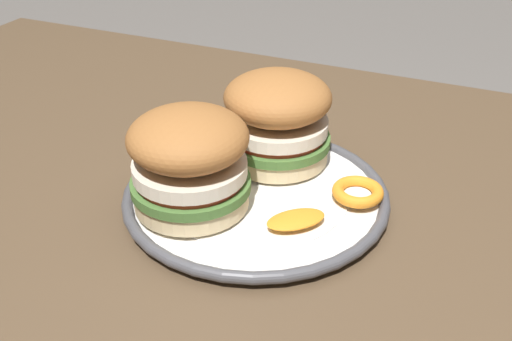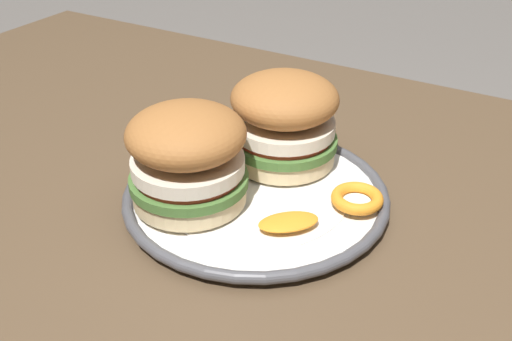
% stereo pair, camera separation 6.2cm
% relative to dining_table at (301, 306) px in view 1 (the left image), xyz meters
% --- Properties ---
extents(dining_table, '(1.49, 0.87, 0.77)m').
position_rel_dining_table_xyz_m(dining_table, '(0.00, 0.00, 0.00)').
color(dining_table, brown).
rests_on(dining_table, ground).
extents(dinner_plate, '(0.28, 0.28, 0.02)m').
position_rel_dining_table_xyz_m(dinner_plate, '(-0.06, 0.03, 0.11)').
color(dinner_plate, white).
rests_on(dinner_plate, dining_table).
extents(sandwich_half_left, '(0.15, 0.15, 0.10)m').
position_rel_dining_table_xyz_m(sandwich_half_left, '(-0.11, -0.02, 0.17)').
color(sandwich_half_left, beige).
rests_on(sandwich_half_left, dinner_plate).
extents(sandwich_half_right, '(0.13, 0.13, 0.10)m').
position_rel_dining_table_xyz_m(sandwich_half_right, '(-0.07, 0.10, 0.17)').
color(sandwich_half_right, beige).
rests_on(sandwich_half_right, dinner_plate).
extents(orange_peel_curled, '(0.07, 0.07, 0.01)m').
position_rel_dining_table_xyz_m(orange_peel_curled, '(0.04, 0.05, 0.12)').
color(orange_peel_curled, orange).
rests_on(orange_peel_curled, dinner_plate).
extents(orange_peel_strip_long, '(0.06, 0.06, 0.01)m').
position_rel_dining_table_xyz_m(orange_peel_strip_long, '(-0.01, -0.01, 0.12)').
color(orange_peel_strip_long, orange).
rests_on(orange_peel_strip_long, dinner_plate).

